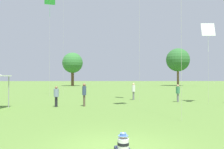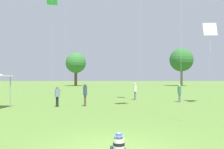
{
  "view_description": "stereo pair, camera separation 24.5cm",
  "coord_description": "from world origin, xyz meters",
  "px_view_note": "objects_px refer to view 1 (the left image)",
  "views": [
    {
      "loc": [
        -0.25,
        -6.65,
        2.2
      ],
      "look_at": [
        0.07,
        6.69,
        2.42
      ],
      "focal_mm": 35.0,
      "sensor_mm": 36.0,
      "label": 1
    },
    {
      "loc": [
        -0.0,
        -6.65,
        2.2
      ],
      "look_at": [
        0.07,
        6.69,
        2.42
      ],
      "focal_mm": 35.0,
      "sensor_mm": 36.0,
      "label": 2
    }
  ],
  "objects_px": {
    "kite_2": "(208,31)",
    "distant_tree_0": "(178,60)",
    "kite_1": "(50,1)",
    "seated_toddler": "(123,144)",
    "person_standing_0": "(56,95)",
    "person_standing_1": "(84,92)",
    "distant_tree_1": "(73,63)",
    "person_standing_6": "(134,90)",
    "person_standing_4": "(178,92)"
  },
  "relations": [
    {
      "from": "seated_toddler",
      "to": "kite_2",
      "type": "distance_m",
      "value": 16.04
    },
    {
      "from": "kite_2",
      "to": "distant_tree_0",
      "type": "distance_m",
      "value": 44.04
    },
    {
      "from": "person_standing_6",
      "to": "distant_tree_0",
      "type": "height_order",
      "value": "distant_tree_0"
    },
    {
      "from": "person_standing_4",
      "to": "person_standing_6",
      "type": "relative_size",
      "value": 0.95
    },
    {
      "from": "person_standing_4",
      "to": "kite_1",
      "type": "bearing_deg",
      "value": -22.44
    },
    {
      "from": "seated_toddler",
      "to": "person_standing_0",
      "type": "distance_m",
      "value": 11.15
    },
    {
      "from": "person_standing_1",
      "to": "person_standing_4",
      "type": "bearing_deg",
      "value": -1.17
    },
    {
      "from": "person_standing_6",
      "to": "distant_tree_0",
      "type": "distance_m",
      "value": 43.59
    },
    {
      "from": "person_standing_1",
      "to": "person_standing_4",
      "type": "distance_m",
      "value": 8.76
    },
    {
      "from": "distant_tree_1",
      "to": "person_standing_4",
      "type": "bearing_deg",
      "value": -68.67
    },
    {
      "from": "person_standing_1",
      "to": "kite_1",
      "type": "distance_m",
      "value": 15.2
    },
    {
      "from": "person_standing_6",
      "to": "kite_2",
      "type": "relative_size",
      "value": 0.24
    },
    {
      "from": "kite_2",
      "to": "kite_1",
      "type": "bearing_deg",
      "value": -159.66
    },
    {
      "from": "kite_1",
      "to": "kite_2",
      "type": "distance_m",
      "value": 18.45
    },
    {
      "from": "person_standing_4",
      "to": "kite_1",
      "type": "relative_size",
      "value": 0.13
    },
    {
      "from": "kite_1",
      "to": "person_standing_0",
      "type": "bearing_deg",
      "value": 139.76
    },
    {
      "from": "seated_toddler",
      "to": "kite_2",
      "type": "relative_size",
      "value": 0.08
    },
    {
      "from": "kite_1",
      "to": "distant_tree_1",
      "type": "height_order",
      "value": "kite_1"
    },
    {
      "from": "person_standing_0",
      "to": "person_standing_4",
      "type": "relative_size",
      "value": 0.98
    },
    {
      "from": "seated_toddler",
      "to": "kite_1",
      "type": "bearing_deg",
      "value": 101.7
    },
    {
      "from": "seated_toddler",
      "to": "person_standing_6",
      "type": "xyz_separation_m",
      "value": [
        2.21,
        15.36,
        0.79
      ]
    },
    {
      "from": "person_standing_4",
      "to": "kite_2",
      "type": "distance_m",
      "value": 5.95
    },
    {
      "from": "person_standing_4",
      "to": "distant_tree_0",
      "type": "xyz_separation_m",
      "value": [
        13.66,
        41.44,
        6.37
      ]
    },
    {
      "from": "person_standing_4",
      "to": "kite_1",
      "type": "height_order",
      "value": "kite_1"
    },
    {
      "from": "seated_toddler",
      "to": "person_standing_6",
      "type": "relative_size",
      "value": 0.34
    },
    {
      "from": "person_standing_4",
      "to": "distant_tree_0",
      "type": "bearing_deg",
      "value": -103.92
    },
    {
      "from": "seated_toddler",
      "to": "person_standing_0",
      "type": "xyz_separation_m",
      "value": [
        -4.35,
        10.24,
        0.7
      ]
    },
    {
      "from": "person_standing_1",
      "to": "distant_tree_0",
      "type": "relative_size",
      "value": 0.17
    },
    {
      "from": "kite_2",
      "to": "distant_tree_0",
      "type": "height_order",
      "value": "distant_tree_0"
    },
    {
      "from": "kite_2",
      "to": "distant_tree_0",
      "type": "bearing_deg",
      "value": 121.98
    },
    {
      "from": "kite_2",
      "to": "person_standing_6",
      "type": "bearing_deg",
      "value": -159.93
    },
    {
      "from": "person_standing_4",
      "to": "person_standing_1",
      "type": "bearing_deg",
      "value": 23.52
    },
    {
      "from": "person_standing_0",
      "to": "person_standing_1",
      "type": "distance_m",
      "value": 2.13
    },
    {
      "from": "kite_1",
      "to": "seated_toddler",
      "type": "bearing_deg",
      "value": 142.64
    },
    {
      "from": "seated_toddler",
      "to": "person_standing_1",
      "type": "relative_size",
      "value": 0.32
    },
    {
      "from": "person_standing_0",
      "to": "distant_tree_0",
      "type": "distance_m",
      "value": 51.02
    },
    {
      "from": "kite_1",
      "to": "distant_tree_0",
      "type": "relative_size",
      "value": 1.17
    },
    {
      "from": "seated_toddler",
      "to": "person_standing_0",
      "type": "height_order",
      "value": "person_standing_0"
    },
    {
      "from": "person_standing_1",
      "to": "distant_tree_1",
      "type": "distance_m",
      "value": 45.08
    },
    {
      "from": "seated_toddler",
      "to": "distant_tree_1",
      "type": "relative_size",
      "value": 0.06
    },
    {
      "from": "person_standing_1",
      "to": "distant_tree_1",
      "type": "bearing_deg",
      "value": 79.67
    },
    {
      "from": "seated_toddler",
      "to": "kite_2",
      "type": "height_order",
      "value": "kite_2"
    },
    {
      "from": "kite_2",
      "to": "distant_tree_1",
      "type": "xyz_separation_m",
      "value": [
        -18.41,
        42.3,
        0.08
      ]
    },
    {
      "from": "person_standing_6",
      "to": "distant_tree_1",
      "type": "height_order",
      "value": "distant_tree_1"
    },
    {
      "from": "person_standing_6",
      "to": "distant_tree_0",
      "type": "xyz_separation_m",
      "value": [
        17.49,
        39.43,
        6.31
      ]
    },
    {
      "from": "distant_tree_0",
      "to": "distant_tree_1",
      "type": "bearing_deg",
      "value": -179.53
    },
    {
      "from": "seated_toddler",
      "to": "distant_tree_0",
      "type": "relative_size",
      "value": 0.05
    },
    {
      "from": "distant_tree_0",
      "to": "person_standing_1",
      "type": "bearing_deg",
      "value": -116.33
    },
    {
      "from": "distant_tree_1",
      "to": "kite_2",
      "type": "bearing_deg",
      "value": -66.48
    },
    {
      "from": "seated_toddler",
      "to": "person_standing_6",
      "type": "bearing_deg",
      "value": 73.23
    }
  ]
}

